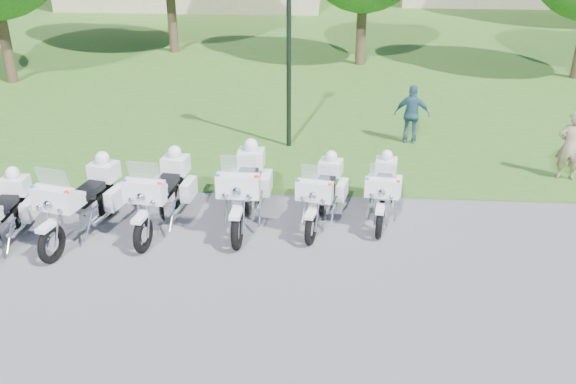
# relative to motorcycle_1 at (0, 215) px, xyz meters

# --- Properties ---
(ground) EXTENTS (100.00, 100.00, 0.00)m
(ground) POSITION_rel_motorcycle_1_xyz_m (4.33, -0.46, -0.67)
(ground) COLOR #5B5B60
(ground) RESTS_ON ground
(grass_lawn) EXTENTS (100.00, 48.00, 0.01)m
(grass_lawn) POSITION_rel_motorcycle_1_xyz_m (4.33, 26.54, -0.66)
(grass_lawn) COLOR #316720
(grass_lawn) RESTS_ON ground
(motorcycle_1) EXTENTS (0.78, 2.38, 1.60)m
(motorcycle_1) POSITION_rel_motorcycle_1_xyz_m (0.00, 0.00, 0.00)
(motorcycle_1) COLOR black
(motorcycle_1) RESTS_ON ground
(motorcycle_2) EXTENTS (1.22, 2.53, 1.72)m
(motorcycle_2) POSITION_rel_motorcycle_1_xyz_m (1.38, 0.58, 0.05)
(motorcycle_2) COLOR black
(motorcycle_2) RESTS_ON ground
(motorcycle_3) EXTENTS (1.03, 2.52, 1.70)m
(motorcycle_3) POSITION_rel_motorcycle_1_xyz_m (2.81, 1.04, 0.04)
(motorcycle_3) COLOR black
(motorcycle_3) RESTS_ON ground
(motorcycle_4) EXTENTS (0.89, 2.65, 1.78)m
(motorcycle_4) POSITION_rel_motorcycle_1_xyz_m (4.42, 1.32, 0.07)
(motorcycle_4) COLOR black
(motorcycle_4) RESTS_ON ground
(motorcycle_5) EXTENTS (1.05, 2.25, 1.53)m
(motorcycle_5) POSITION_rel_motorcycle_1_xyz_m (5.95, 1.41, -0.03)
(motorcycle_5) COLOR black
(motorcycle_5) RESTS_ON ground
(motorcycle_6) EXTENTS (0.88, 2.16, 1.45)m
(motorcycle_6) POSITION_rel_motorcycle_1_xyz_m (7.18, 1.70, -0.06)
(motorcycle_6) COLOR black
(motorcycle_6) RESTS_ON ground
(lamp_post) EXTENTS (0.44, 0.44, 4.32)m
(lamp_post) POSITION_rel_motorcycle_1_xyz_m (5.00, 5.47, 2.58)
(lamp_post) COLOR black
(lamp_post) RESTS_ON ground
(bystander_a) EXTENTS (0.63, 0.44, 1.63)m
(bystander_a) POSITION_rel_motorcycle_1_xyz_m (11.52, 3.85, 0.14)
(bystander_a) COLOR gray
(bystander_a) RESTS_ON ground
(bystander_c) EXTENTS (0.96, 0.50, 1.56)m
(bystander_c) POSITION_rel_motorcycle_1_xyz_m (8.18, 5.90, 0.11)
(bystander_c) COLOR #2D576E
(bystander_c) RESTS_ON ground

